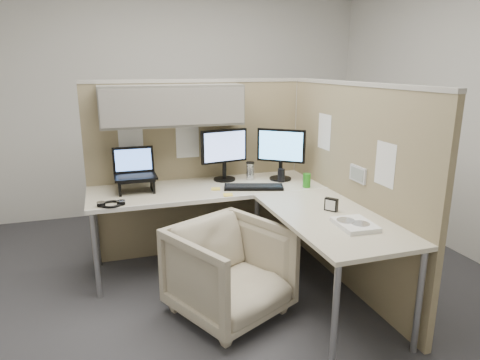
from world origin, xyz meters
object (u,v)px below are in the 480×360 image
object	(u,v)px
office_chair	(230,267)
monitor_left	(224,151)
keyboard	(254,187)
desk	(248,203)

from	to	relation	value
office_chair	monitor_left	world-z (taller)	monitor_left
office_chair	keyboard	distance (m)	0.86
office_chair	keyboard	size ratio (longest dim) A/B	1.47
desk	office_chair	distance (m)	0.58
office_chair	keyboard	world-z (taller)	keyboard
monitor_left	keyboard	distance (m)	0.46
desk	office_chair	xyz separation A→B (m)	(-0.27, -0.40, -0.32)
desk	monitor_left	xyz separation A→B (m)	(-0.02, 0.59, 0.32)
desk	keyboard	world-z (taller)	keyboard
desk	keyboard	size ratio (longest dim) A/B	4.00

